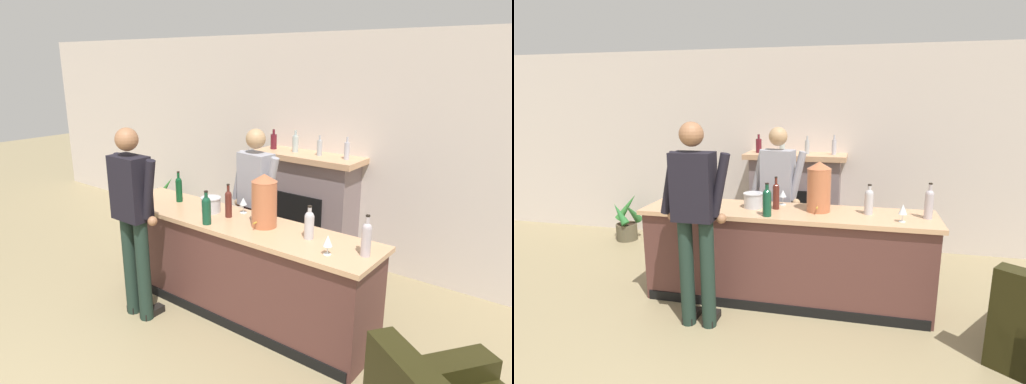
# 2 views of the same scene
# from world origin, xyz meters

# --- Properties ---
(wall_back_panel) EXTENTS (12.00, 0.07, 2.75)m
(wall_back_panel) POSITION_xyz_m (0.00, 4.29, 1.38)
(wall_back_panel) COLOR beige
(wall_back_panel) RESTS_ON ground_plane
(bar_counter) EXTENTS (2.91, 0.67, 0.96)m
(bar_counter) POSITION_xyz_m (-0.03, 2.47, 0.48)
(bar_counter) COLOR #512E29
(bar_counter) RESTS_ON ground_plane
(fireplace_stone) EXTENTS (1.37, 0.52, 1.61)m
(fireplace_stone) POSITION_xyz_m (-0.19, 4.03, 0.68)
(fireplace_stone) COLOR slate
(fireplace_stone) RESTS_ON ground_plane
(potted_plant_corner) EXTENTS (0.44, 0.45, 0.69)m
(potted_plant_corner) POSITION_xyz_m (-2.69, 3.80, 0.26)
(potted_plant_corner) COLOR brown
(potted_plant_corner) RESTS_ON ground_plane
(person_customer) EXTENTS (0.66, 0.30, 1.86)m
(person_customer) POSITION_xyz_m (-0.72, 1.83, 1.04)
(person_customer) COLOR #1C2D24
(person_customer) RESTS_ON ground_plane
(person_bartender) EXTENTS (0.66, 0.34, 1.75)m
(person_bartender) POSITION_xyz_m (-0.23, 3.05, 0.97)
(person_bartender) COLOR brown
(person_bartender) RESTS_ON ground_plane
(copper_dispenser) EXTENTS (0.24, 0.27, 0.50)m
(copper_dispenser) POSITION_xyz_m (0.29, 2.52, 1.21)
(copper_dispenser) COLOR #B2623F
(copper_dispenser) RESTS_ON bar_counter
(ice_bucket_steel) EXTENTS (0.20, 0.20, 0.15)m
(ice_bucket_steel) POSITION_xyz_m (-0.37, 2.51, 1.04)
(ice_bucket_steel) COLOR silver
(ice_bucket_steel) RESTS_ON bar_counter
(wine_bottle_burgundy_dark) EXTENTS (0.06, 0.06, 0.28)m
(wine_bottle_burgundy_dark) POSITION_xyz_m (-1.15, 2.27, 1.09)
(wine_bottle_burgundy_dark) COLOR #50191A
(wine_bottle_burgundy_dark) RESTS_ON bar_counter
(wine_bottle_riesling_slim) EXTENTS (0.08, 0.08, 0.34)m
(wine_bottle_riesling_slim) POSITION_xyz_m (1.31, 2.49, 1.12)
(wine_bottle_riesling_slim) COLOR #B2A8AF
(wine_bottle_riesling_slim) RESTS_ON bar_counter
(wine_bottle_port_short) EXTENTS (0.08, 0.08, 0.32)m
(wine_bottle_port_short) POSITION_xyz_m (-0.17, 2.24, 1.11)
(wine_bottle_port_short) COLOR #12412B
(wine_bottle_port_short) RESTS_ON bar_counter
(wine_bottle_cabernet_heavy) EXTENTS (0.07, 0.07, 0.33)m
(wine_bottle_cabernet_heavy) POSITION_xyz_m (-0.14, 2.51, 1.11)
(wine_bottle_cabernet_heavy) COLOR #502019
(wine_bottle_cabernet_heavy) RESTS_ON bar_counter
(wine_bottle_rose_blush) EXTENTS (0.08, 0.08, 0.29)m
(wine_bottle_rose_blush) POSITION_xyz_m (0.77, 2.52, 1.10)
(wine_bottle_rose_blush) COLOR #B2B0B6
(wine_bottle_rose_blush) RESTS_ON bar_counter
(wine_bottle_chardonnay_pale) EXTENTS (0.07, 0.07, 0.33)m
(wine_bottle_chardonnay_pale) POSITION_xyz_m (-0.89, 2.56, 1.11)
(wine_bottle_chardonnay_pale) COLOR #0D411F
(wine_bottle_chardonnay_pale) RESTS_ON bar_counter
(wine_glass_front_right) EXTENTS (0.08, 0.08, 0.16)m
(wine_glass_front_right) POSITION_xyz_m (-0.10, 2.69, 1.08)
(wine_glass_front_right) COLOR silver
(wine_glass_front_right) RESTS_ON bar_counter
(wine_glass_front_left) EXTENTS (0.08, 0.08, 0.16)m
(wine_glass_front_left) POSITION_xyz_m (1.06, 2.32, 1.08)
(wine_glass_front_left) COLOR silver
(wine_glass_front_left) RESTS_ON bar_counter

